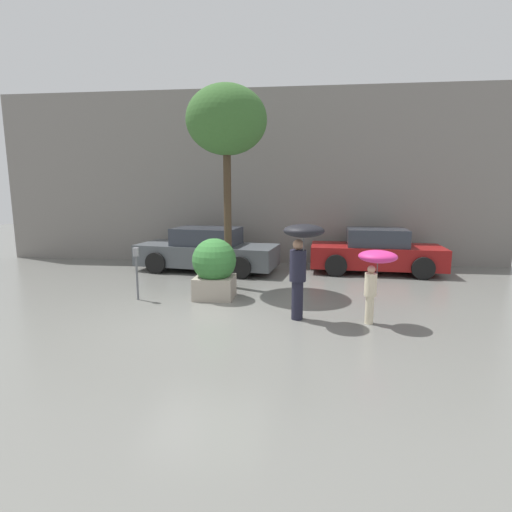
# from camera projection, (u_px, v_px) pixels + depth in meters

# --- Properties ---
(ground_plane) EXTENTS (40.00, 40.00, 0.00)m
(ground_plane) POSITION_uv_depth(u_px,v_px,m) (205.00, 318.00, 8.23)
(ground_plane) COLOR slate
(building_facade) EXTENTS (18.00, 0.30, 6.00)m
(building_facade) POSITION_uv_depth(u_px,v_px,m) (247.00, 178.00, 14.09)
(building_facade) COLOR gray
(building_facade) RESTS_ON ground
(planter_box) EXTENTS (1.06, 1.06, 1.46)m
(planter_box) POSITION_uv_depth(u_px,v_px,m) (214.00, 267.00, 9.64)
(planter_box) COLOR #9E9384
(planter_box) RESTS_ON ground
(person_adult) EXTENTS (0.80, 0.80, 1.96)m
(person_adult) POSITION_uv_depth(u_px,v_px,m) (301.00, 251.00, 7.87)
(person_adult) COLOR #1E1E2D
(person_adult) RESTS_ON ground
(person_child) EXTENTS (0.74, 0.74, 1.47)m
(person_child) POSITION_uv_depth(u_px,v_px,m) (376.00, 266.00, 7.69)
(person_child) COLOR beige
(person_child) RESTS_ON ground
(parked_car_near) EXTENTS (4.69, 2.39, 1.39)m
(parked_car_near) POSITION_uv_depth(u_px,v_px,m) (207.00, 251.00, 12.91)
(parked_car_near) COLOR #4C5156
(parked_car_near) RESTS_ON ground
(parked_car_far) EXTENTS (4.14, 2.07, 1.39)m
(parked_car_far) POSITION_uv_depth(u_px,v_px,m) (376.00, 252.00, 12.67)
(parked_car_far) COLOR maroon
(parked_car_far) RESTS_ON ground
(street_tree) EXTENTS (2.06, 2.06, 5.23)m
(street_tree) POSITION_uv_depth(u_px,v_px,m) (227.00, 122.00, 10.10)
(street_tree) COLOR #423323
(street_tree) RESTS_ON ground
(parking_meter) EXTENTS (0.14, 0.14, 1.26)m
(parking_meter) POSITION_uv_depth(u_px,v_px,m) (136.00, 263.00, 9.45)
(parking_meter) COLOR #595B60
(parking_meter) RESTS_ON ground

